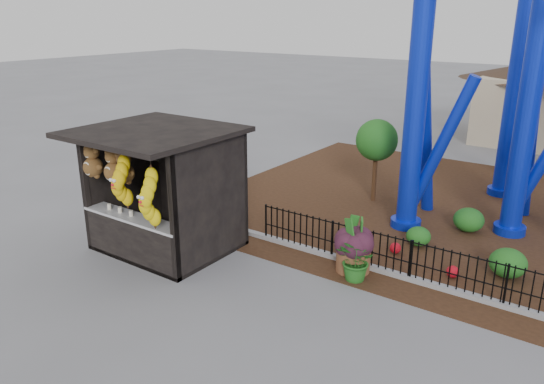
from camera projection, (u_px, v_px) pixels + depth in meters
The scene contains 9 objects.
ground at pixel (229, 300), 11.18m from camera, with size 120.00×120.00×0.00m, color slate.
mulch_bed at pixel (515, 224), 15.17m from camera, with size 18.00×12.00×0.02m, color #331E11.
curb at pixel (463, 294), 11.29m from camera, with size 18.00×0.18×0.12m, color gray.
prize_booth at pixel (156, 193), 13.02m from camera, with size 3.50×3.40×3.12m.
picket_fence at pixel (511, 288), 10.65m from camera, with size 12.20×0.06×1.00m, color black, non-canonical shape.
terracotta_planter at pixel (353, 259), 12.33m from camera, with size 0.79×0.79×0.62m, color brown.
planter_foliage at pixel (354, 234), 12.13m from camera, with size 0.70×0.70×0.64m, color #331423.
potted_plant at pixel (358, 261), 11.82m from camera, with size 0.89×0.78×0.99m, color #325E1B.
landscaping at pixel (527, 251), 12.76m from camera, with size 7.64×3.52×0.67m.
Camera 1 is at (6.45, -7.51, 5.74)m, focal length 35.00 mm.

